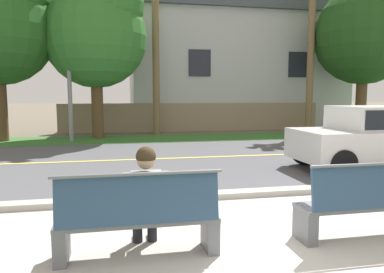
{
  "coord_description": "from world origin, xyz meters",
  "views": [
    {
      "loc": [
        -1.62,
        -3.74,
        1.82
      ],
      "look_at": [
        -0.22,
        3.27,
        1.0
      ],
      "focal_mm": 34.31,
      "sensor_mm": 36.0,
      "label": 1
    }
  ],
  "objects_px": {
    "seated_person_grey": "(146,195)",
    "streetlamp": "(68,33)",
    "car_white_near": "(382,134)",
    "shade_tree_left": "(98,29)",
    "bench_left": "(139,219)",
    "bench_right": "(369,204)",
    "shade_tree_centre": "(369,27)"
  },
  "relations": [
    {
      "from": "seated_person_grey",
      "to": "car_white_near",
      "type": "height_order",
      "value": "car_white_near"
    },
    {
      "from": "bench_right",
      "to": "seated_person_grey",
      "type": "xyz_separation_m",
      "value": [
        -2.77,
        0.17,
        0.22
      ]
    },
    {
      "from": "shade_tree_centre",
      "to": "car_white_near",
      "type": "bearing_deg",
      "value": -123.92
    },
    {
      "from": "shade_tree_left",
      "to": "bench_left",
      "type": "bearing_deg",
      "value": -85.55
    },
    {
      "from": "bench_left",
      "to": "bench_right",
      "type": "bearing_deg",
      "value": 0.0
    },
    {
      "from": "streetlamp",
      "to": "shade_tree_centre",
      "type": "distance_m",
      "value": 13.29
    },
    {
      "from": "bench_left",
      "to": "bench_right",
      "type": "xyz_separation_m",
      "value": [
        2.86,
        0.0,
        0.0
      ]
    },
    {
      "from": "car_white_near",
      "to": "shade_tree_centre",
      "type": "distance_m",
      "value": 10.04
    },
    {
      "from": "car_white_near",
      "to": "shade_tree_left",
      "type": "bearing_deg",
      "value": 131.88
    },
    {
      "from": "seated_person_grey",
      "to": "shade_tree_left",
      "type": "relative_size",
      "value": 0.18
    },
    {
      "from": "seated_person_grey",
      "to": "car_white_near",
      "type": "distance_m",
      "value": 7.1
    },
    {
      "from": "seated_person_grey",
      "to": "streetlamp",
      "type": "xyz_separation_m",
      "value": [
        -2.09,
        10.82,
        3.49
      ]
    },
    {
      "from": "streetlamp",
      "to": "bench_right",
      "type": "bearing_deg",
      "value": -66.15
    },
    {
      "from": "bench_right",
      "to": "shade_tree_left",
      "type": "distance_m",
      "value": 13.0
    },
    {
      "from": "bench_right",
      "to": "car_white_near",
      "type": "bearing_deg",
      "value": 49.98
    },
    {
      "from": "seated_person_grey",
      "to": "streetlamp",
      "type": "distance_m",
      "value": 11.55
    },
    {
      "from": "seated_person_grey",
      "to": "streetlamp",
      "type": "relative_size",
      "value": 0.17
    },
    {
      "from": "bench_right",
      "to": "seated_person_grey",
      "type": "bearing_deg",
      "value": 176.48
    },
    {
      "from": "car_white_near",
      "to": "shade_tree_centre",
      "type": "bearing_deg",
      "value": 56.08
    },
    {
      "from": "car_white_near",
      "to": "seated_person_grey",
      "type": "bearing_deg",
      "value": -148.3
    },
    {
      "from": "shade_tree_left",
      "to": "bench_right",
      "type": "bearing_deg",
      "value": -72.21
    },
    {
      "from": "bench_left",
      "to": "shade_tree_left",
      "type": "bearing_deg",
      "value": 94.45
    },
    {
      "from": "bench_left",
      "to": "shade_tree_left",
      "type": "height_order",
      "value": "shade_tree_left"
    },
    {
      "from": "bench_right",
      "to": "shade_tree_centre",
      "type": "xyz_separation_m",
      "value": [
        8.4,
        11.52,
        4.46
      ]
    },
    {
      "from": "bench_right",
      "to": "car_white_near",
      "type": "distance_m",
      "value": 5.11
    },
    {
      "from": "seated_person_grey",
      "to": "bench_right",
      "type": "bearing_deg",
      "value": -3.52
    },
    {
      "from": "car_white_near",
      "to": "streetlamp",
      "type": "height_order",
      "value": "streetlamp"
    },
    {
      "from": "streetlamp",
      "to": "shade_tree_left",
      "type": "distance_m",
      "value": 1.37
    },
    {
      "from": "shade_tree_left",
      "to": "streetlamp",
      "type": "bearing_deg",
      "value": -144.14
    },
    {
      "from": "seated_person_grey",
      "to": "shade_tree_left",
      "type": "bearing_deg",
      "value": 94.98
    },
    {
      "from": "car_white_near",
      "to": "shade_tree_centre",
      "type": "xyz_separation_m",
      "value": [
        5.12,
        7.62,
        4.06
      ]
    },
    {
      "from": "car_white_near",
      "to": "streetlamp",
      "type": "bearing_deg",
      "value": 138.95
    }
  ]
}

